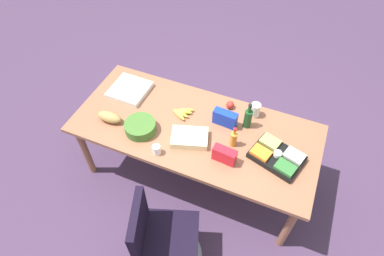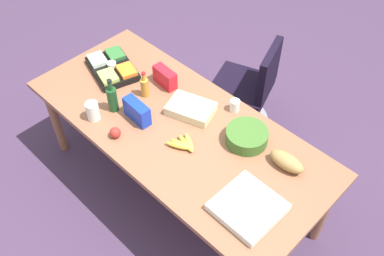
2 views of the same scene
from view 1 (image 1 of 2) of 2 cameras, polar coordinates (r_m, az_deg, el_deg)
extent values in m
plane|color=#442F4A|center=(3.60, 0.45, -7.77)|extent=(10.00, 10.00, 0.00)
cube|color=brown|center=(3.00, 0.54, -0.15)|extent=(2.26, 1.00, 0.04)
cylinder|color=brown|center=(3.49, -18.23, -3.81)|extent=(0.07, 0.07, 0.72)
cylinder|color=brown|center=(3.03, 16.54, -16.33)|extent=(0.07, 0.07, 0.72)
cylinder|color=brown|center=(3.89, -11.50, 5.09)|extent=(0.07, 0.07, 0.72)
cylinder|color=brown|center=(3.48, 19.30, -4.54)|extent=(0.07, 0.07, 0.72)
cylinder|color=gray|center=(3.19, -3.66, -21.48)|extent=(0.56, 0.56, 0.05)
cylinder|color=gray|center=(2.99, -3.87, -20.19)|extent=(0.06, 0.06, 0.37)
cube|color=black|center=(2.81, -4.08, -18.90)|extent=(0.61, 0.61, 0.09)
cube|color=black|center=(2.61, -9.41, -16.41)|extent=(0.20, 0.43, 0.42)
cylinder|color=orange|center=(2.83, 7.31, -1.98)|extent=(0.06, 0.06, 0.15)
cylinder|color=orange|center=(2.75, 7.51, -0.67)|extent=(0.03, 0.03, 0.06)
cylinder|color=red|center=(2.72, 7.59, -0.22)|extent=(0.03, 0.03, 0.01)
ellipsoid|color=yellow|center=(3.06, -2.32, 2.37)|extent=(0.17, 0.12, 0.04)
ellipsoid|color=gold|center=(3.07, -1.95, 2.62)|extent=(0.17, 0.08, 0.04)
ellipsoid|color=yellow|center=(3.08, -1.57, 2.88)|extent=(0.17, 0.07, 0.04)
ellipsoid|color=gold|center=(3.09, -1.21, 3.13)|extent=(0.17, 0.11, 0.04)
cube|color=silver|center=(3.35, -10.89, 6.63)|extent=(0.37, 0.37, 0.05)
cylinder|color=white|center=(2.79, -6.26, -3.81)|extent=(0.09, 0.09, 0.09)
cube|color=black|center=(2.84, 14.65, -4.93)|extent=(0.49, 0.41, 0.05)
cube|color=orange|center=(2.79, 12.03, -4.24)|extent=(0.19, 0.16, 0.03)
cube|color=#2F6A30|center=(2.75, 16.10, -6.66)|extent=(0.19, 0.16, 0.03)
cube|color=#A5BE55|center=(2.88, 13.59, -2.35)|extent=(0.19, 0.16, 0.03)
cube|color=silver|center=(2.84, 17.54, -4.66)|extent=(0.19, 0.16, 0.03)
cylinder|color=white|center=(2.81, 14.82, -4.42)|extent=(0.09, 0.09, 0.04)
sphere|color=#AB2A23|center=(3.14, 6.72, 4.05)|extent=(0.08, 0.08, 0.08)
cylinder|color=#3C6627|center=(2.96, -9.08, 0.20)|extent=(0.31, 0.31, 0.09)
cube|color=beige|center=(2.86, -0.43, -1.74)|extent=(0.37, 0.31, 0.07)
cylinder|color=#19461F|center=(2.97, 9.77, 1.60)|extent=(0.08, 0.08, 0.19)
cylinder|color=#19461F|center=(2.87, 10.11, 3.34)|extent=(0.03, 0.03, 0.07)
cylinder|color=black|center=(2.84, 10.23, 3.93)|extent=(0.04, 0.04, 0.01)
ellipsoid|color=#A17C46|center=(3.09, -14.29, 1.85)|extent=(0.24, 0.12, 0.10)
cube|color=red|center=(2.72, 5.72, -4.74)|extent=(0.21, 0.10, 0.14)
cylinder|color=white|center=(3.09, 11.04, 3.13)|extent=(0.09, 0.09, 0.14)
cube|color=#1534BB|center=(2.97, 5.83, 1.73)|extent=(0.22, 0.09, 0.15)
camera|label=2|loc=(3.91, -18.44, 47.37)|focal=40.84mm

